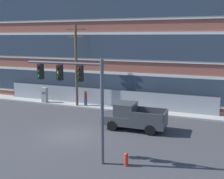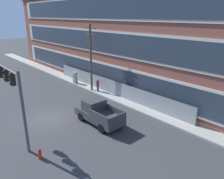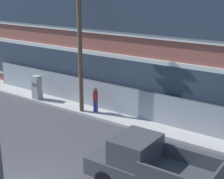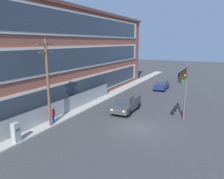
{
  "view_description": "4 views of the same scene",
  "coord_description": "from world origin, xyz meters",
  "px_view_note": "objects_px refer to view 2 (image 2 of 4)",
  "views": [
    {
      "loc": [
        10.03,
        -17.27,
        7.17
      ],
      "look_at": [
        2.4,
        2.29,
        3.22
      ],
      "focal_mm": 45.0,
      "sensor_mm": 36.0,
      "label": 1
    },
    {
      "loc": [
        18.2,
        -7.84,
        9.37
      ],
      "look_at": [
        3.01,
        5.47,
        2.46
      ],
      "focal_mm": 35.0,
      "sensor_mm": 36.0,
      "label": 2
    },
    {
      "loc": [
        9.52,
        -7.03,
        7.55
      ],
      "look_at": [
        1.24,
        4.3,
        3.28
      ],
      "focal_mm": 55.0,
      "sensor_mm": 36.0,
      "label": 3
    },
    {
      "loc": [
        -18.89,
        -6.4,
        8.09
      ],
      "look_at": [
        -1.79,
        2.09,
        3.92
      ],
      "focal_mm": 35.0,
      "sensor_mm": 36.0,
      "label": 4
    }
  ],
  "objects_px": {
    "utility_pole_near_corner": "(91,56)",
    "electrical_cabinet": "(75,78)",
    "traffic_signal_mast": "(13,89)",
    "pickup_truck_dark_grey": "(98,113)",
    "fire_hydrant": "(40,154)",
    "pedestrian_near_cabinet": "(98,85)"
  },
  "relations": [
    {
      "from": "pickup_truck_dark_grey",
      "to": "fire_hydrant",
      "type": "bearing_deg",
      "value": -76.0
    },
    {
      "from": "electrical_cabinet",
      "to": "fire_hydrant",
      "type": "relative_size",
      "value": 2.27
    },
    {
      "from": "traffic_signal_mast",
      "to": "utility_pole_near_corner",
      "type": "distance_m",
      "value": 12.88
    },
    {
      "from": "utility_pole_near_corner",
      "to": "fire_hydrant",
      "type": "distance_m",
      "value": 14.89
    },
    {
      "from": "pedestrian_near_cabinet",
      "to": "fire_hydrant",
      "type": "height_order",
      "value": "pedestrian_near_cabinet"
    },
    {
      "from": "pedestrian_near_cabinet",
      "to": "fire_hydrant",
      "type": "bearing_deg",
      "value": -54.13
    },
    {
      "from": "utility_pole_near_corner",
      "to": "fire_hydrant",
      "type": "relative_size",
      "value": 10.75
    },
    {
      "from": "traffic_signal_mast",
      "to": "pickup_truck_dark_grey",
      "type": "height_order",
      "value": "traffic_signal_mast"
    },
    {
      "from": "utility_pole_near_corner",
      "to": "electrical_cabinet",
      "type": "height_order",
      "value": "utility_pole_near_corner"
    },
    {
      "from": "traffic_signal_mast",
      "to": "fire_hydrant",
      "type": "xyz_separation_m",
      "value": [
        2.87,
        0.24,
        -3.98
      ]
    },
    {
      "from": "electrical_cabinet",
      "to": "fire_hydrant",
      "type": "height_order",
      "value": "electrical_cabinet"
    },
    {
      "from": "traffic_signal_mast",
      "to": "pedestrian_near_cabinet",
      "type": "bearing_deg",
      "value": 114.79
    },
    {
      "from": "pickup_truck_dark_grey",
      "to": "electrical_cabinet",
      "type": "distance_m",
      "value": 12.43
    },
    {
      "from": "pickup_truck_dark_grey",
      "to": "electrical_cabinet",
      "type": "bearing_deg",
      "value": 157.35
    },
    {
      "from": "pickup_truck_dark_grey",
      "to": "traffic_signal_mast",
      "type": "bearing_deg",
      "value": -101.33
    },
    {
      "from": "utility_pole_near_corner",
      "to": "electrical_cabinet",
      "type": "relative_size",
      "value": 4.74
    },
    {
      "from": "utility_pole_near_corner",
      "to": "traffic_signal_mast",
      "type": "bearing_deg",
      "value": -61.26
    },
    {
      "from": "utility_pole_near_corner",
      "to": "electrical_cabinet",
      "type": "xyz_separation_m",
      "value": [
        -3.98,
        0.01,
        -3.7
      ]
    },
    {
      "from": "pickup_truck_dark_grey",
      "to": "electrical_cabinet",
      "type": "xyz_separation_m",
      "value": [
        -11.47,
        4.79,
        -0.08
      ]
    },
    {
      "from": "fire_hydrant",
      "to": "utility_pole_near_corner",
      "type": "bearing_deg",
      "value": 129.35
    },
    {
      "from": "pickup_truck_dark_grey",
      "to": "fire_hydrant",
      "type": "xyz_separation_m",
      "value": [
        1.56,
        -6.27,
        -0.59
      ]
    },
    {
      "from": "traffic_signal_mast",
      "to": "pickup_truck_dark_grey",
      "type": "xyz_separation_m",
      "value": [
        1.3,
        6.51,
        -3.39
      ]
    }
  ]
}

